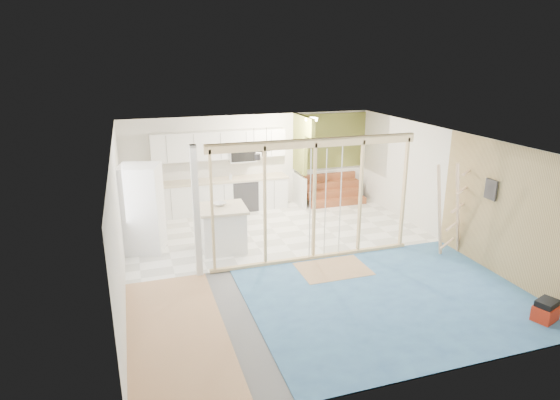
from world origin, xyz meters
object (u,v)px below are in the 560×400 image
object	(u,v)px
island	(223,229)
toolbox	(546,311)
fridge	(142,209)
ladder	(451,210)

from	to	relation	value
island	toolbox	distance (m)	6.30
fridge	toolbox	distance (m)	7.89
fridge	ladder	size ratio (longest dim) A/B	0.94
island	ladder	world-z (taller)	ladder
island	ladder	distance (m)	4.89
fridge	toolbox	world-z (taller)	fridge
island	toolbox	xyz separation A→B (m)	(4.40, -4.50, -0.32)
fridge	toolbox	size ratio (longest dim) A/B	4.11
fridge	ladder	distance (m)	6.59
toolbox	ladder	xyz separation A→B (m)	(0.12, 2.70, 0.87)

